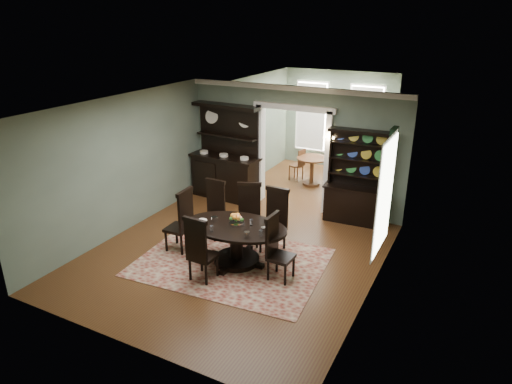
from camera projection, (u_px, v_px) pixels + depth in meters
room at (233, 182)px, 8.64m from camera, size 5.51×6.01×3.01m
parlor at (328, 126)px, 13.20m from camera, size 3.51×3.50×3.01m
doorway_trim at (294, 143)px, 11.07m from camera, size 2.08×0.25×2.57m
right_window at (387, 189)px, 8.21m from camera, size 0.15×1.47×2.12m
wall_sconce at (330, 138)px, 10.44m from camera, size 0.27×0.21×0.21m
rug at (231, 262)px, 8.94m from camera, size 3.72×2.87×0.01m
dining_table at (236, 237)px, 8.76m from camera, size 2.12×2.03×0.79m
centerpiece at (237, 221)px, 8.67m from camera, size 1.46×0.94×0.24m
chair_far_left at (214, 207)px, 9.83m from camera, size 0.49×0.44×1.26m
chair_far_mid at (249, 212)px, 9.52m from camera, size 0.63×0.61×1.31m
chair_far_right at (275, 218)px, 9.23m from camera, size 0.51×0.47×1.32m
chair_end_left at (182, 219)px, 9.14m from camera, size 0.49×0.52×1.35m
chair_end_right at (276, 246)px, 8.21m from camera, size 0.45×0.48×1.25m
chair_near at (199, 248)px, 8.08m from camera, size 0.50×0.47×1.28m
sideboard at (226, 166)px, 11.87m from camera, size 1.90×0.76×2.45m
welsh_dresser at (355, 189)px, 10.47m from camera, size 1.42×0.59×2.17m
parlor_table at (312, 167)px, 12.84m from camera, size 0.87×0.87×0.81m
parlor_chair_left at (298, 164)px, 13.18m from camera, size 0.43×0.41×0.95m
parlor_chair_right at (333, 168)px, 12.81m from camera, size 0.41×0.40×0.94m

